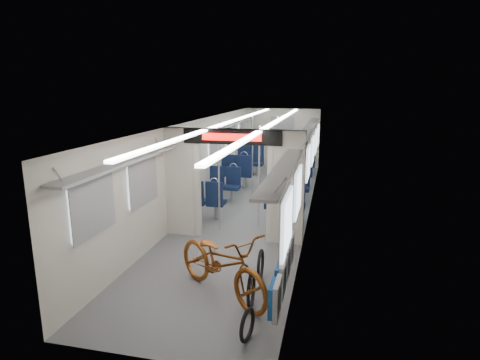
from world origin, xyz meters
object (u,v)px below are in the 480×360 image
Objects in this scene: seat_bay_far_right at (300,165)px; seat_bay_near_right at (289,190)px; bike_hoop_a at (247,327)px; seat_bay_near_left at (216,189)px; bike_hoop_c at (261,267)px; stanchion_near_right at (259,178)px; flip_bench at (283,269)px; seat_bay_far_left at (244,164)px; bike_hoop_b at (251,291)px; stanchion_far_left at (253,155)px; stanchion_far_right at (277,157)px; bicycle at (222,263)px; stanchion_near_left at (219,180)px.

seat_bay_near_right is at bearing -90.00° from seat_bay_far_right.
bike_hoop_a is 0.23× the size of seat_bay_near_left.
stanchion_near_right is at bearing 101.16° from bike_hoop_c.
seat_bay_far_left is (-2.29, 7.80, -0.01)m from flip_bench.
seat_bay_near_left is at bearing 112.38° from bike_hoop_b.
stanchion_near_right reaches higher than seat_bay_far_left.
bike_hoop_b is 6.47m from stanchion_far_left.
bike_hoop_b is at bearing -89.64° from bike_hoop_c.
bike_hoop_c is 0.24× the size of stanchion_far_right.
seat_bay_near_right is 0.93× the size of seat_bay_far_left.
bike_hoop_c is (-0.12, 1.62, 0.05)m from bike_hoop_a.
seat_bay_near_right is at bearing 89.65° from bike_hoop_b.
bike_hoop_b is (-0.12, 0.82, 0.05)m from bike_hoop_a.
stanchion_far_right is at bearing 110.44° from seat_bay_near_right.
stanchion_far_left reaches higher than bicycle.
flip_bench reaches higher than bike_hoop_a.
stanchion_far_right is at bearing -52.99° from seat_bay_far_left.
seat_bay_far_right is 0.87× the size of stanchion_far_right.
stanchion_near_left is at bearing -104.63° from stanchion_far_right.
bike_hoop_b is 4.69m from seat_bay_near_right.
bike_hoop_c is at bearing -77.34° from stanchion_far_left.
flip_bench is at bearing -58.48° from stanchion_near_left.
stanchion_far_right is (1.34, 1.65, 0.63)m from seat_bay_near_left.
bike_hoop_b is 8.11m from seat_bay_far_left.
stanchion_near_right reaches higher than bike_hoop_c.
stanchion_far_left is (0.08, 3.31, 0.00)m from stanchion_near_left.
stanchion_far_left and stanchion_far_right have the same top height.
seat_bay_near_left is (-1.35, 4.27, -0.01)m from bicycle.
stanchion_near_left reaches higher than seat_bay_far_right.
bike_hoop_a is 7.30m from stanchion_far_left.
bike_hoop_a is at bearing -84.88° from stanchion_far_right.
seat_bay_near_left is 3.42m from seat_bay_far_left.
bike_hoop_c reaches higher than bike_hoop_b.
flip_bench is at bearing -62.42° from seat_bay_near_left.
bicycle is 0.95m from flip_bench.
seat_bay_far_right is (-0.42, 8.12, -0.05)m from flip_bench.
seat_bay_near_left is at bearing -90.00° from seat_bay_far_left.
bicycle is at bearing -89.91° from stanchion_far_right.
seat_bay_near_left is at bearing 109.12° from stanchion_near_left.
stanchion_far_left reaches higher than bike_hoop_c.
seat_bay_near_left is 0.84× the size of stanchion_far_right.
stanchion_far_right is (0.01, 2.76, 0.00)m from stanchion_near_right.
seat_bay_near_left is at bearing 116.53° from bike_hoop_c.
stanchion_far_right is at bearing -13.15° from stanchion_far_left.
bike_hoop_c is 0.25× the size of seat_bay_near_right.
stanchion_near_left is at bearing 110.76° from bike_hoop_a.
seat_bay_far_left reaches higher than bicycle.
flip_bench is 4.61m from seat_bay_near_right.
bicycle is at bearing -83.03° from stanchion_far_left.
stanchion_far_right reaches higher than bicycle.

